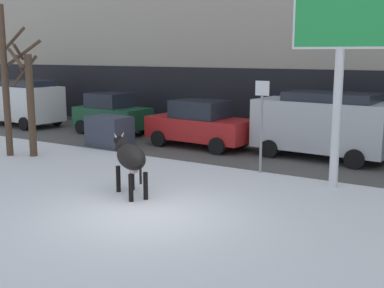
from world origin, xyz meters
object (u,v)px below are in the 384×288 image
Objects in this scene: cow_black at (130,158)px; dumpster at (109,131)px; pedestrian_near_billboard at (338,124)px; bare_tree_right_lot at (7,78)px; car_white_van at (21,101)px; car_red_sedan at (200,124)px; car_darkgreen_hatchback at (112,114)px; billboard at (341,27)px; car_silver_van at (322,123)px; bare_tree_left_lot at (29,98)px; pedestrian_by_cars at (255,117)px; street_sign at (262,119)px.

dumpster is (-4.97, 4.83, -0.39)m from cow_black.
bare_tree_right_lot reaches higher than pedestrian_near_billboard.
car_white_van is 10.68m from car_red_sedan.
car_darkgreen_hatchback is at bearing 133.84° from cow_black.
cow_black is 0.33× the size of billboard.
dumpster is (-9.22, 1.28, -3.71)m from billboard.
car_white_van is at bearing -178.98° from car_silver_van.
pedestrian_near_billboard is 12.64m from bare_tree_right_lot.
car_white_van is at bearing 143.27° from bare_tree_left_lot.
pedestrian_by_cars is 6.53m from street_sign.
street_sign is at bearing -34.86° from car_red_sedan.
pedestrian_by_cars is 0.42× the size of bare_tree_left_lot.
billboard is at bearing -26.54° from car_red_sedan.
car_red_sedan is at bearing -6.94° from car_darkgreen_hatchback.
car_darkgreen_hatchback is 0.76× the size of car_silver_van.
car_white_van is at bearing 165.55° from dumpster.
bare_tree_right_lot reaches higher than car_red_sedan.
car_silver_van is at bearing 15.96° from dumpster.
billboard is at bearing -18.20° from car_darkgreen_hatchback.
car_white_van and car_silver_van have the same top height.
bare_tree_left_lot is at bearing -138.25° from pedestrian_near_billboard.
billboard is at bearing -75.44° from pedestrian_near_billboard.
car_silver_van reaches higher than car_darkgreen_hatchback.
bare_tree_left_lot reaches higher than car_red_sedan.
bare_tree_right_lot is (0.08, -5.56, 1.85)m from car_darkgreen_hatchback.
car_red_sedan is 2.48× the size of pedestrian_near_billboard.
bare_tree_left_lot reaches higher than car_darkgreen_hatchback.
car_darkgreen_hatchback is 3.11m from dumpster.
car_silver_van is at bearing 112.39° from billboard.
bare_tree_right_lot is (-4.98, -4.95, 1.87)m from car_red_sedan.
bare_tree_right_lot is at bearing -89.20° from car_darkgreen_hatchback.
pedestrian_near_billboard is 0.42× the size of bare_tree_left_lot.
car_red_sedan is at bearing -105.41° from pedestrian_by_cars.
car_red_sedan is 6.39m from bare_tree_left_lot.
cow_black is 1.06× the size of pedestrian_near_billboard.
dumpster is at bearing 172.10° from billboard.
pedestrian_near_billboard is (-0.18, 2.75, -0.36)m from car_silver_van.
bare_tree_left_lot is 0.78× the size of bare_tree_right_lot.
car_white_van is 1.09× the size of car_red_sedan.
pedestrian_by_cars reaches higher than cow_black.
car_silver_van reaches higher than car_red_sedan.
car_red_sedan is at bearing 153.46° from billboard.
car_white_van is 1.67× the size of street_sign.
bare_tree_right_lot is at bearing -139.37° from pedestrian_near_billboard.
billboard reaches higher than street_sign.
billboard is at bearing -10.89° from car_white_van.
pedestrian_near_billboard is 1.00× the size of pedestrian_by_cars.
bare_tree_left_lot is at bearing -132.60° from car_red_sedan.
car_red_sedan reaches higher than dumpster.
billboard is (4.25, 3.54, 3.32)m from cow_black.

